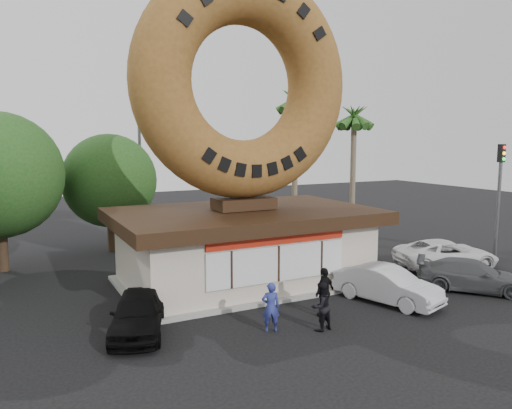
{
  "coord_description": "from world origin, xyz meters",
  "views": [
    {
      "loc": [
        -9.34,
        -13.46,
        6.37
      ],
      "look_at": [
        -0.42,
        4.0,
        3.76
      ],
      "focal_mm": 35.0,
      "sensor_mm": 36.0,
      "label": 1
    }
  ],
  "objects": [
    {
      "name": "person_center",
      "position": [
        -0.15,
        -0.2,
        0.82
      ],
      "size": [
        0.89,
        0.75,
        1.64
      ],
      "primitive_type": "imported",
      "rotation": [
        0.0,
        0.0,
        3.32
      ],
      "color": "black",
      "rests_on": "ground"
    },
    {
      "name": "car_black",
      "position": [
        -5.65,
        2.32,
        0.69
      ],
      "size": [
        2.88,
        4.35,
        1.38
      ],
      "primitive_type": "imported",
      "rotation": [
        0.0,
        0.0,
        -0.34
      ],
      "color": "black",
      "rests_on": "ground"
    },
    {
      "name": "car_white",
      "position": [
        9.99,
        3.72,
        0.7
      ],
      "size": [
        5.47,
        3.61,
        1.4
      ],
      "primitive_type": "imported",
      "rotation": [
        0.0,
        0.0,
        1.29
      ],
      "color": "silver",
      "rests_on": "ground"
    },
    {
      "name": "palm_near",
      "position": [
        7.5,
        14.0,
        8.41
      ],
      "size": [
        2.6,
        2.6,
        9.75
      ],
      "color": "#726651",
      "rests_on": "ground"
    },
    {
      "name": "car_grey",
      "position": [
        8.04,
        0.53,
        0.65
      ],
      "size": [
        4.37,
        4.54,
        1.3
      ],
      "primitive_type": "imported",
      "rotation": [
        0.0,
        0.0,
        0.74
      ],
      "color": "#515455",
      "rests_on": "ground"
    },
    {
      "name": "tree_mid",
      "position": [
        -4.0,
        15.0,
        4.02
      ],
      "size": [
        5.2,
        5.2,
        6.63
      ],
      "color": "#473321",
      "rests_on": "ground"
    },
    {
      "name": "palm_far",
      "position": [
        11.0,
        12.5,
        7.48
      ],
      "size": [
        2.6,
        2.6,
        8.75
      ],
      "color": "#726651",
      "rests_on": "ground"
    },
    {
      "name": "ground",
      "position": [
        0.0,
        0.0,
        0.0
      ],
      "size": [
        90.0,
        90.0,
        0.0
      ],
      "primitive_type": "plane",
      "color": "black",
      "rests_on": "ground"
    },
    {
      "name": "street_lamp",
      "position": [
        -1.86,
        16.0,
        4.48
      ],
      "size": [
        2.11,
        0.2,
        8.0
      ],
      "color": "#59595E",
      "rests_on": "ground"
    },
    {
      "name": "traffic_signal",
      "position": [
        14.0,
        3.99,
        3.87
      ],
      "size": [
        0.3,
        0.38,
        6.07
      ],
      "color": "#59595E",
      "rests_on": "ground"
    },
    {
      "name": "donut_shop",
      "position": [
        0.0,
        5.98,
        1.77
      ],
      "size": [
        11.2,
        7.2,
        3.8
      ],
      "color": "beige",
      "rests_on": "ground"
    },
    {
      "name": "giant_donut",
      "position": [
        0.0,
        6.0,
        8.68
      ],
      "size": [
        9.76,
        2.49,
        9.76
      ],
      "primitive_type": "torus",
      "rotation": [
        1.57,
        0.0,
        0.0
      ],
      "color": "brown",
      "rests_on": "donut_shop"
    },
    {
      "name": "person_left",
      "position": [
        -1.68,
        0.46,
        0.84
      ],
      "size": [
        0.71,
        0.59,
        1.67
      ],
      "primitive_type": "imported",
      "rotation": [
        0.0,
        0.0,
        2.78
      ],
      "color": "navy",
      "rests_on": "ground"
    },
    {
      "name": "car_silver",
      "position": [
        3.79,
        0.99,
        0.7
      ],
      "size": [
        2.71,
        4.49,
        1.4
      ],
      "primitive_type": "imported",
      "rotation": [
        0.0,
        0.0,
        0.31
      ],
      "color": "#B7B7BD",
      "rests_on": "ground"
    },
    {
      "name": "person_right",
      "position": [
        0.74,
        0.86,
        0.89
      ],
      "size": [
        1.13,
        0.79,
        1.78
      ],
      "primitive_type": "imported",
      "rotation": [
        0.0,
        0.0,
        3.52
      ],
      "color": "black",
      "rests_on": "ground"
    }
  ]
}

